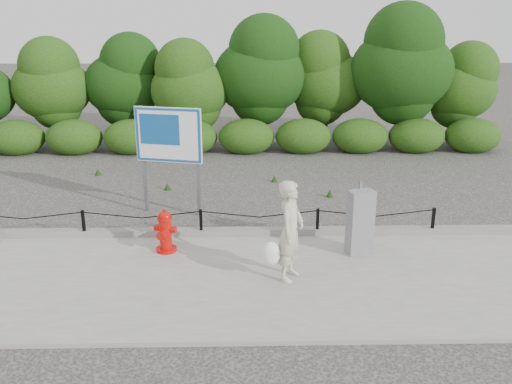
{
  "coord_description": "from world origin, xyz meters",
  "views": [
    {
      "loc": [
        0.96,
        -10.82,
        4.61
      ],
      "look_at": [
        1.18,
        0.2,
        1.0
      ],
      "focal_mm": 38.0,
      "sensor_mm": 36.0,
      "label": 1
    }
  ],
  "objects": [
    {
      "name": "ground",
      "position": [
        0.0,
        0.0,
        0.0
      ],
      "size": [
        90.0,
        90.0,
        0.0
      ],
      "primitive_type": "plane",
      "color": "#2D2B28",
      "rests_on": "ground"
    },
    {
      "name": "sidewalk",
      "position": [
        0.0,
        -2.0,
        0.04
      ],
      "size": [
        14.0,
        4.0,
        0.08
      ],
      "primitive_type": "cube",
      "color": "gray",
      "rests_on": "ground"
    },
    {
      "name": "pedestrian",
      "position": [
        1.72,
        -2.0,
        0.97
      ],
      "size": [
        0.85,
        0.79,
        1.83
      ],
      "rotation": [
        0.0,
        0.0,
        1.16
      ],
      "color": "beige",
      "rests_on": "sidewalk"
    },
    {
      "name": "chain_barrier",
      "position": [
        0.0,
        0.0,
        0.46
      ],
      "size": [
        10.06,
        0.06,
        0.6
      ],
      "color": "black",
      "rests_on": "sidewalk"
    },
    {
      "name": "utility_cabinet",
      "position": [
        3.21,
        -0.93,
        0.73
      ],
      "size": [
        0.56,
        0.42,
        1.43
      ],
      "rotation": [
        0.0,
        0.0,
        0.3
      ],
      "color": "gray",
      "rests_on": "sidewalk"
    },
    {
      "name": "advertising_sign",
      "position": [
        -0.84,
        1.62,
        1.83
      ],
      "size": [
        1.59,
        0.49,
        2.6
      ],
      "rotation": [
        0.0,
        0.0,
        -0.24
      ],
      "color": "slate",
      "rests_on": "ground"
    },
    {
      "name": "fire_hydrant",
      "position": [
        -0.65,
        -0.78,
        0.5
      ],
      "size": [
        0.51,
        0.52,
        0.88
      ],
      "rotation": [
        0.0,
        0.0,
        -0.27
      ],
      "color": "#C00C07",
      "rests_on": "sidewalk"
    },
    {
      "name": "curb",
      "position": [
        0.0,
        0.05,
        0.15
      ],
      "size": [
        14.0,
        0.22,
        0.14
      ],
      "primitive_type": "cube",
      "color": "slate",
      "rests_on": "sidewalk"
    },
    {
      "name": "treeline",
      "position": [
        1.17,
        8.93,
        2.51
      ],
      "size": [
        19.96,
        3.66,
        4.95
      ],
      "color": "black",
      "rests_on": "ground"
    }
  ]
}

